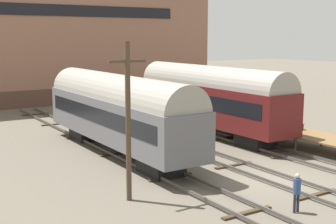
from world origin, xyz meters
name	(u,v)px	position (x,y,z in m)	size (l,w,h in m)	color
ground_plane	(271,179)	(0.00, 0.00, 0.00)	(200.00, 200.00, 0.00)	#60594C
track_left	(204,191)	(-4.32, 0.00, 0.14)	(2.60, 60.00, 0.26)	#4C4742
track_middle	(271,177)	(0.00, 0.00, 0.14)	(2.60, 60.00, 0.26)	#4C4742
track_right	(326,165)	(4.32, 0.00, 0.14)	(2.60, 60.00, 0.26)	#4C4742
train_car_maroon	(210,96)	(4.32, 10.98, 2.97)	(3.02, 15.71, 5.24)	black
train_car_grey	(118,109)	(-4.32, 9.17, 2.86)	(3.08, 16.03, 5.07)	black
station_platform	(309,135)	(7.08, 3.68, 0.89)	(2.88, 11.33, 0.97)	brown
bench	(295,123)	(7.20, 5.10, 1.46)	(1.40, 0.40, 0.91)	brown
person_worker	(297,189)	(-2.45, -3.98, 1.03)	(0.32, 0.32, 1.71)	#282833
utility_pole	(128,119)	(-7.72, 1.16, 3.75)	(1.80, 0.24, 7.18)	#473828
warehouse_building	(45,21)	(0.55, 38.29, 9.23)	(38.42, 13.08, 18.47)	brown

